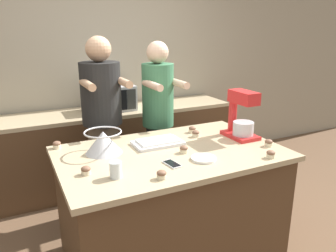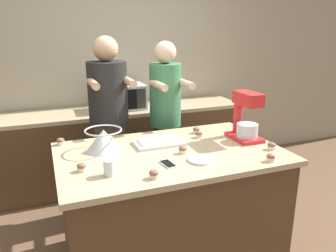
{
  "view_description": "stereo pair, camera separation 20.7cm",
  "coord_description": "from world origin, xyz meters",
  "px_view_note": "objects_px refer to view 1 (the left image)",
  "views": [
    {
      "loc": [
        -1.03,
        -2.03,
        1.77
      ],
      "look_at": [
        0.0,
        0.05,
        1.07
      ],
      "focal_mm": 35.0,
      "sensor_mm": 36.0,
      "label": 1
    },
    {
      "loc": [
        -0.84,
        -2.11,
        1.77
      ],
      "look_at": [
        0.0,
        0.05,
        1.07
      ],
      "focal_mm": 35.0,
      "sensor_mm": 36.0,
      "label": 2
    }
  ],
  "objects_px": {
    "cupcake_1": "(86,170)",
    "cupcake_4": "(269,143)",
    "person_right": "(158,121)",
    "cupcake_7": "(271,154)",
    "cupcake_3": "(196,134)",
    "cupcake_2": "(192,129)",
    "baking_tray": "(158,142)",
    "small_plate": "(204,158)",
    "cupcake_5": "(57,145)",
    "drinking_glass": "(116,170)",
    "cell_phone": "(172,164)",
    "microwave_oven": "(112,98)",
    "cupcake_6": "(162,175)",
    "mixing_bowl": "(103,141)",
    "person_left": "(103,127)",
    "stand_mixer": "(241,117)",
    "cupcake_0": "(184,149)"
  },
  "relations": [
    {
      "from": "cupcake_1",
      "to": "cupcake_4",
      "type": "bearing_deg",
      "value": -4.73
    },
    {
      "from": "person_right",
      "to": "cupcake_7",
      "type": "xyz_separation_m",
      "value": [
        0.3,
        -1.24,
        0.04
      ]
    },
    {
      "from": "cupcake_3",
      "to": "cupcake_4",
      "type": "distance_m",
      "value": 0.59
    },
    {
      "from": "cupcake_2",
      "to": "cupcake_3",
      "type": "bearing_deg",
      "value": -106.1
    },
    {
      "from": "baking_tray",
      "to": "small_plate",
      "type": "xyz_separation_m",
      "value": [
        0.16,
        -0.42,
        -0.01
      ]
    },
    {
      "from": "baking_tray",
      "to": "cupcake_5",
      "type": "xyz_separation_m",
      "value": [
        -0.72,
        0.27,
        0.01
      ]
    },
    {
      "from": "small_plate",
      "to": "cupcake_2",
      "type": "relative_size",
      "value": 2.89
    },
    {
      "from": "cupcake_7",
      "to": "drinking_glass",
      "type": "bearing_deg",
      "value": 170.63
    },
    {
      "from": "cell_phone",
      "to": "cupcake_4",
      "type": "distance_m",
      "value": 0.83
    },
    {
      "from": "cupcake_7",
      "to": "baking_tray",
      "type": "bearing_deg",
      "value": 134.89
    },
    {
      "from": "drinking_glass",
      "to": "cupcake_7",
      "type": "relative_size",
      "value": 1.7
    },
    {
      "from": "microwave_oven",
      "to": "cupcake_6",
      "type": "bearing_deg",
      "value": -97.93
    },
    {
      "from": "person_right",
      "to": "cupcake_3",
      "type": "relative_size",
      "value": 27.44
    },
    {
      "from": "person_right",
      "to": "cupcake_5",
      "type": "relative_size",
      "value": 27.44
    },
    {
      "from": "cupcake_1",
      "to": "mixing_bowl",
      "type": "bearing_deg",
      "value": 57.44
    },
    {
      "from": "microwave_oven",
      "to": "cupcake_5",
      "type": "relative_size",
      "value": 7.96
    },
    {
      "from": "cupcake_2",
      "to": "cupcake_4",
      "type": "height_order",
      "value": "same"
    },
    {
      "from": "cupcake_1",
      "to": "cupcake_5",
      "type": "relative_size",
      "value": 1.0
    },
    {
      "from": "cupcake_4",
      "to": "mixing_bowl",
      "type": "bearing_deg",
      "value": 159.92
    },
    {
      "from": "person_left",
      "to": "small_plate",
      "type": "bearing_deg",
      "value": -68.46
    },
    {
      "from": "baking_tray",
      "to": "stand_mixer",
      "type": "bearing_deg",
      "value": -11.2
    },
    {
      "from": "stand_mixer",
      "to": "cupcake_4",
      "type": "relative_size",
      "value": 6.49
    },
    {
      "from": "microwave_oven",
      "to": "cell_phone",
      "type": "relative_size",
      "value": 3.18
    },
    {
      "from": "cupcake_5",
      "to": "cupcake_6",
      "type": "bearing_deg",
      "value": -59.46
    },
    {
      "from": "baking_tray",
      "to": "cupcake_4",
      "type": "height_order",
      "value": "cupcake_4"
    },
    {
      "from": "drinking_glass",
      "to": "cupcake_5",
      "type": "distance_m",
      "value": 0.73
    },
    {
      "from": "mixing_bowl",
      "to": "cupcake_7",
      "type": "xyz_separation_m",
      "value": [
        1.02,
        -0.62,
        -0.06
      ]
    },
    {
      "from": "mixing_bowl",
      "to": "cupcake_1",
      "type": "relative_size",
      "value": 4.54
    },
    {
      "from": "cupcake_6",
      "to": "cupcake_4",
      "type": "bearing_deg",
      "value": 8.63
    },
    {
      "from": "cupcake_2",
      "to": "cupcake_0",
      "type": "bearing_deg",
      "value": -127.43
    },
    {
      "from": "cupcake_6",
      "to": "cupcake_7",
      "type": "distance_m",
      "value": 0.83
    },
    {
      "from": "cupcake_1",
      "to": "cupcake_7",
      "type": "bearing_deg",
      "value": -13.79
    },
    {
      "from": "person_right",
      "to": "cupcake_1",
      "type": "height_order",
      "value": "person_right"
    },
    {
      "from": "person_right",
      "to": "stand_mixer",
      "type": "relative_size",
      "value": 4.23
    },
    {
      "from": "mixing_bowl",
      "to": "drinking_glass",
      "type": "distance_m",
      "value": 0.44
    },
    {
      "from": "cupcake_5",
      "to": "cupcake_4",
      "type": "bearing_deg",
      "value": -24.74
    },
    {
      "from": "person_left",
      "to": "person_right",
      "type": "distance_m",
      "value": 0.56
    },
    {
      "from": "microwave_oven",
      "to": "cupcake_7",
      "type": "distance_m",
      "value": 1.98
    },
    {
      "from": "cupcake_2",
      "to": "cupcake_3",
      "type": "xyz_separation_m",
      "value": [
        -0.03,
        -0.11,
        0.0
      ]
    },
    {
      "from": "person_right",
      "to": "drinking_glass",
      "type": "relative_size",
      "value": 16.16
    },
    {
      "from": "person_left",
      "to": "cupcake_2",
      "type": "distance_m",
      "value": 0.82
    },
    {
      "from": "drinking_glass",
      "to": "cupcake_7",
      "type": "bearing_deg",
      "value": -9.37
    },
    {
      "from": "mixing_bowl",
      "to": "drinking_glass",
      "type": "xyz_separation_m",
      "value": [
        -0.05,
        -0.44,
        -0.04
      ]
    },
    {
      "from": "person_right",
      "to": "baking_tray",
      "type": "relative_size",
      "value": 4.35
    },
    {
      "from": "cupcake_0",
      "to": "cupcake_2",
      "type": "bearing_deg",
      "value": 52.57
    },
    {
      "from": "cupcake_3",
      "to": "baking_tray",
      "type": "bearing_deg",
      "value": -174.59
    },
    {
      "from": "person_right",
      "to": "drinking_glass",
      "type": "height_order",
      "value": "person_right"
    },
    {
      "from": "stand_mixer",
      "to": "cupcake_5",
      "type": "distance_m",
      "value": 1.48
    },
    {
      "from": "mixing_bowl",
      "to": "cupcake_6",
      "type": "bearing_deg",
      "value": -71.52
    },
    {
      "from": "stand_mixer",
      "to": "cupcake_1",
      "type": "distance_m",
      "value": 1.34
    }
  ]
}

